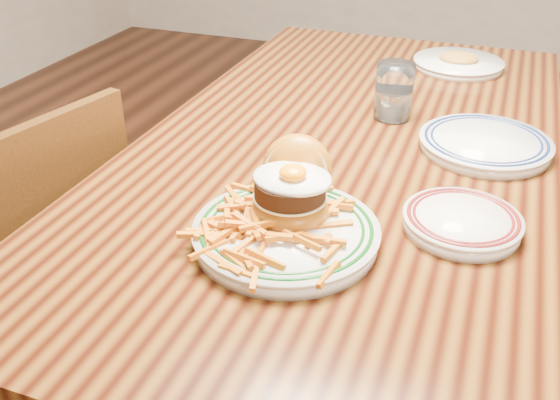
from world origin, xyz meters
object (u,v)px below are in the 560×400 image
(main_plate, at_px, (288,216))
(side_plate, at_px, (462,221))
(chair_left, at_px, (40,269))
(table, at_px, (346,178))

(main_plate, relative_size, side_plate, 1.57)
(chair_left, bearing_deg, table, 37.00)
(table, height_order, side_plate, side_plate)
(chair_left, distance_m, main_plate, 0.72)
(table, distance_m, main_plate, 0.40)
(table, distance_m, side_plate, 0.39)
(main_plate, xyz_separation_m, side_plate, (0.26, 0.12, -0.02))
(table, height_order, main_plate, main_plate)
(table, height_order, chair_left, chair_left)
(chair_left, relative_size, main_plate, 2.70)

